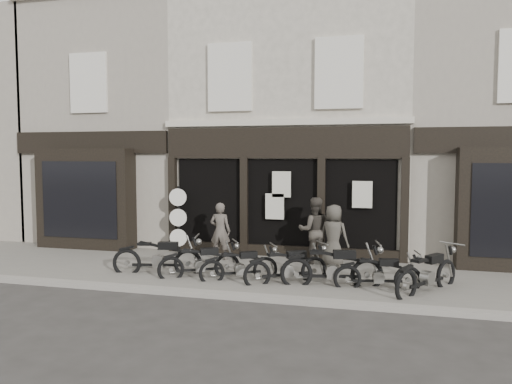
% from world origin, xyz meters
% --- Properties ---
extents(ground_plane, '(90.00, 90.00, 0.00)m').
position_xyz_m(ground_plane, '(0.00, 0.00, 0.00)').
color(ground_plane, '#2D2B28').
rests_on(ground_plane, ground).
extents(pavement, '(30.00, 4.20, 0.12)m').
position_xyz_m(pavement, '(0.00, 0.90, 0.06)').
color(pavement, '#656059').
rests_on(pavement, ground_plane).
extents(kerb, '(30.00, 0.25, 0.13)m').
position_xyz_m(kerb, '(0.00, -1.25, 0.07)').
color(kerb, gray).
rests_on(kerb, ground_plane).
extents(central_building, '(7.30, 6.22, 8.34)m').
position_xyz_m(central_building, '(0.00, 5.95, 4.08)').
color(central_building, beige).
rests_on(central_building, ground).
extents(neighbour_left, '(5.60, 6.73, 8.34)m').
position_xyz_m(neighbour_left, '(-6.35, 5.90, 4.04)').
color(neighbour_left, gray).
rests_on(neighbour_left, ground).
extents(neighbour_right, '(5.60, 6.73, 8.34)m').
position_xyz_m(neighbour_right, '(6.35, 5.90, 4.04)').
color(neighbour_right, gray).
rests_on(neighbour_right, ground).
extents(motorcycle_0, '(2.27, 0.82, 1.10)m').
position_xyz_m(motorcycle_0, '(-2.62, 0.09, 0.44)').
color(motorcycle_0, black).
rests_on(motorcycle_0, ground).
extents(motorcycle_1, '(1.86, 1.25, 0.98)m').
position_xyz_m(motorcycle_1, '(-1.47, 0.03, 0.39)').
color(motorcycle_1, black).
rests_on(motorcycle_1, ground).
extents(motorcycle_2, '(1.76, 1.20, 0.93)m').
position_xyz_m(motorcycle_2, '(-0.44, 0.01, 0.37)').
color(motorcycle_2, black).
rests_on(motorcycle_2, ground).
extents(motorcycle_3, '(1.87, 1.40, 1.02)m').
position_xyz_m(motorcycle_3, '(0.71, 0.02, 0.40)').
color(motorcycle_3, black).
rests_on(motorcycle_3, ground).
extents(motorcycle_4, '(2.34, 0.80, 1.13)m').
position_xyz_m(motorcycle_4, '(1.79, -0.02, 0.45)').
color(motorcycle_4, black).
rests_on(motorcycle_4, ground).
extents(motorcycle_5, '(1.96, 0.67, 0.95)m').
position_xyz_m(motorcycle_5, '(2.81, 0.02, 0.38)').
color(motorcycle_5, black).
rests_on(motorcycle_5, ground).
extents(motorcycle_6, '(1.58, 1.96, 1.09)m').
position_xyz_m(motorcycle_6, '(3.85, 0.02, 0.43)').
color(motorcycle_6, black).
rests_on(motorcycle_6, ground).
extents(man_left, '(0.60, 0.39, 1.63)m').
position_xyz_m(man_left, '(-1.62, 2.03, 0.94)').
color(man_left, '#4D463F').
rests_on(man_left, pavement).
extents(man_centre, '(1.01, 0.86, 1.82)m').
position_xyz_m(man_centre, '(1.05, 2.20, 1.03)').
color(man_centre, '#3D3731').
rests_on(man_centre, pavement).
extents(man_right, '(0.94, 0.76, 1.67)m').
position_xyz_m(man_right, '(1.61, 1.92, 0.95)').
color(man_right, '#3F3B34').
rests_on(man_right, pavement).
extents(advert_sign_post, '(0.53, 0.34, 2.17)m').
position_xyz_m(advert_sign_post, '(-3.09, 2.46, 1.05)').
color(advert_sign_post, black).
rests_on(advert_sign_post, ground).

